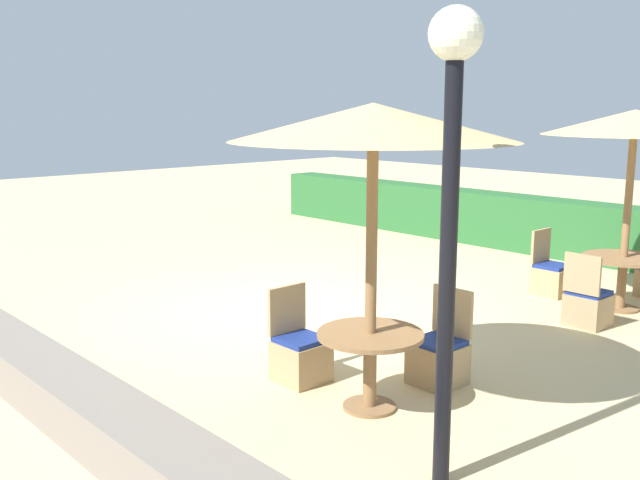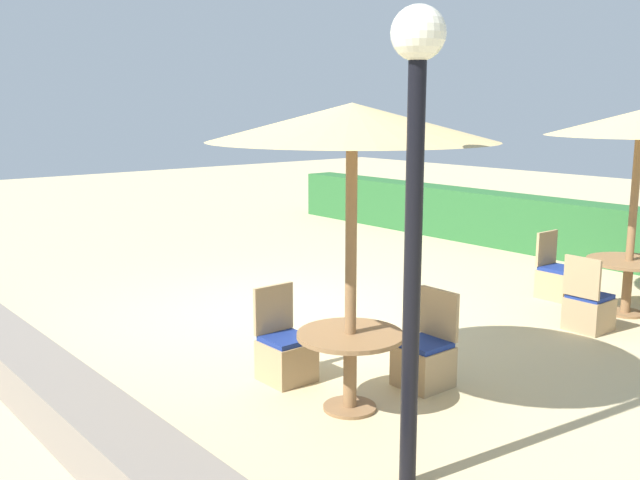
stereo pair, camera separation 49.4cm
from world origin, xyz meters
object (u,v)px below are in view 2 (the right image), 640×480
object	(u,v)px
patio_chair_front_right_west	(286,354)
patio_chair_back_right_west	(557,280)
patio_chair_back_right_south	(588,309)
lamp_post	(415,157)
round_table_front_right	(350,352)
patio_chair_front_right_north	(425,360)
parasol_front_right	(352,124)
round_table_back_right	(628,272)

from	to	relation	value
patio_chair_front_right_west	patio_chair_back_right_west	distance (m)	4.79
patio_chair_front_right_west	patio_chair_back_right_south	xyz separation A→B (m)	(1.07, 3.76, 0.00)
lamp_post	round_table_front_right	bearing A→B (deg)	155.85
patio_chair_front_right_north	patio_chair_back_right_west	size ratio (longest dim) A/B	1.00
lamp_post	parasol_front_right	world-z (taller)	lamp_post
patio_chair_back_right_west	patio_chair_back_right_south	world-z (taller)	same
patio_chair_back_right_west	round_table_front_right	bearing A→B (deg)	11.02
patio_chair_front_right_west	patio_chair_back_right_south	distance (m)	3.91
patio_chair_back_right_south	patio_chair_front_right_west	bearing A→B (deg)	-105.87
patio_chair_front_right_north	patio_chair_back_right_south	xyz separation A→B (m)	(0.09, 2.81, 0.00)
lamp_post	patio_chair_back_right_south	xyz separation A→B (m)	(-1.09, 4.29, -2.09)
parasol_front_right	patio_chair_back_right_west	size ratio (longest dim) A/B	2.91
patio_chair_front_right_north	round_table_back_right	xyz separation A→B (m)	(0.04, 3.82, 0.30)
patio_chair_front_right_north	round_table_back_right	distance (m)	3.84
parasol_front_right	patio_chair_front_right_west	world-z (taller)	parasol_front_right
round_table_back_right	round_table_front_right	bearing A→B (deg)	-91.19
patio_chair_front_right_north	patio_chair_back_right_south	distance (m)	2.81
lamp_post	round_table_back_right	size ratio (longest dim) A/B	3.15
lamp_post	patio_chair_back_right_south	world-z (taller)	lamp_post
parasol_front_right	patio_chair_back_right_south	xyz separation A→B (m)	(0.14, 3.74, -2.27)
patio_chair_front_right_west	round_table_back_right	bearing A→B (deg)	167.89
patio_chair_front_right_west	patio_chair_front_right_north	world-z (taller)	same
round_table_front_right	patio_chair_front_right_north	world-z (taller)	patio_chair_front_right_north
round_table_front_right	patio_chair_front_right_north	size ratio (longest dim) A/B	1.02
round_table_back_right	parasol_front_right	bearing A→B (deg)	-91.19
patio_chair_front_right_west	round_table_back_right	size ratio (longest dim) A/B	0.88
parasol_front_right	patio_chair_front_right_north	world-z (taller)	parasol_front_right
patio_chair_front_right_west	round_table_back_right	xyz separation A→B (m)	(1.02, 4.77, 0.30)
lamp_post	patio_chair_front_right_west	world-z (taller)	lamp_post
round_table_front_right	patio_chair_front_right_north	xyz separation A→B (m)	(0.05, 0.93, -0.28)
patio_chair_front_right_north	round_table_back_right	world-z (taller)	patio_chair_front_right_north
patio_chair_back_right_west	round_table_back_right	bearing A→B (deg)	89.30
patio_chair_front_right_north	patio_chair_back_right_west	world-z (taller)	same
lamp_post	patio_chair_back_right_south	bearing A→B (deg)	104.22
round_table_front_right	patio_chair_front_right_north	distance (m)	0.97
lamp_post	patio_chair_back_right_west	world-z (taller)	lamp_post
round_table_front_right	round_table_back_right	size ratio (longest dim) A/B	0.90
round_table_back_right	patio_chair_back_right_south	distance (m)	1.06
round_table_back_right	lamp_post	bearing A→B (deg)	-77.93
parasol_front_right	round_table_back_right	xyz separation A→B (m)	(0.10, 4.75, -1.96)
lamp_post	patio_chair_front_right_north	world-z (taller)	lamp_post
patio_chair_front_right_west	round_table_back_right	world-z (taller)	patio_chair_front_right_west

